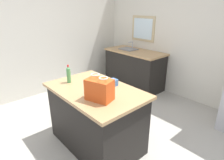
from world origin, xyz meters
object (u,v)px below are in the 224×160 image
bottle (69,75)px  kitchen_island (96,117)px  small_box (113,83)px  shopping_bag (99,89)px

bottle → kitchen_island: bearing=17.2°
kitchen_island → small_box: (0.07, 0.25, 0.48)m
shopping_bag → bottle: (-0.71, 0.01, -0.01)m
kitchen_island → bottle: 0.72m
kitchen_island → shopping_bag: 0.65m
kitchen_island → bottle: bottle is taller
small_box → bottle: size_ratio=0.43×
shopping_bag → small_box: 0.45m
small_box → bottle: bearing=-142.5°
shopping_bag → small_box: bearing=117.8°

